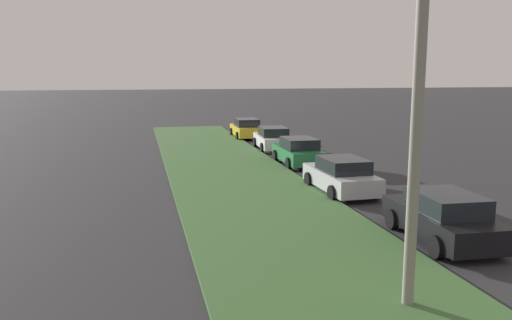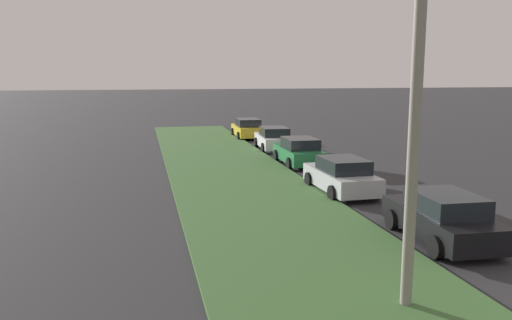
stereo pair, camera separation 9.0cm
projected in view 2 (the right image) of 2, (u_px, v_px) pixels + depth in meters
The scene contains 7 objects.
grass_median at pixel (270, 217), 17.59m from camera, with size 60.00×6.00×0.12m, color #3D6633.
parked_car_black at pixel (442, 218), 15.09m from camera, with size 4.37×2.15×1.47m.
parked_car_silver at pixel (342, 176), 21.21m from camera, with size 4.34×2.09×1.47m.
parked_car_green at pixel (299, 152), 27.69m from camera, with size 4.31×2.04×1.47m.
parked_car_white at pixel (274, 139), 33.12m from camera, with size 4.40×2.21×1.47m.
parked_car_yellow at pixel (248, 129), 39.12m from camera, with size 4.32×2.06×1.47m.
streetlight at pixel (430, 98), 10.29m from camera, with size 0.91×2.84×7.50m.
Camera 2 is at (-6.51, 12.41, 4.88)m, focal length 36.43 mm.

